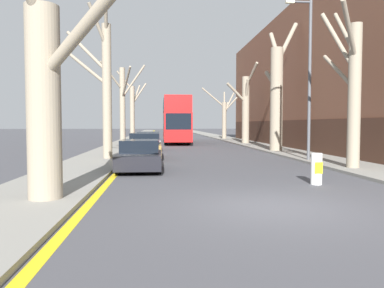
{
  "coord_description": "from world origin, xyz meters",
  "views": [
    {
      "loc": [
        -2.67,
        -8.58,
        1.97
      ],
      "look_at": [
        0.16,
        24.52,
        0.2
      ],
      "focal_mm": 35.0,
      "sensor_mm": 36.0,
      "label": 1
    }
  ],
  "objects_px": {
    "parked_car_2": "(149,142)",
    "lamp_post": "(308,72)",
    "street_tree_right_2": "(246,107)",
    "street_tree_left_1": "(105,85)",
    "street_tree_left_3": "(133,110)",
    "street_tree_right_3": "(224,116)",
    "double_decker_bus": "(176,118)",
    "traffic_bollard": "(316,169)",
    "street_tree_right_0": "(352,87)",
    "parked_car_1": "(145,147)",
    "street_tree_left_2": "(123,104)",
    "street_tree_left_0": "(45,89)",
    "parked_car_0": "(140,156)",
    "street_tree_right_1": "(277,94)"
  },
  "relations": [
    {
      "from": "street_tree_right_2",
      "to": "traffic_bollard",
      "type": "height_order",
      "value": "street_tree_right_2"
    },
    {
      "from": "double_decker_bus",
      "to": "parked_car_2",
      "type": "distance_m",
      "value": 11.54
    },
    {
      "from": "street_tree_right_1",
      "to": "parked_car_1",
      "type": "height_order",
      "value": "street_tree_right_1"
    },
    {
      "from": "lamp_post",
      "to": "street_tree_right_2",
      "type": "bearing_deg",
      "value": 87.66
    },
    {
      "from": "street_tree_right_3",
      "to": "double_decker_bus",
      "type": "height_order",
      "value": "street_tree_right_3"
    },
    {
      "from": "street_tree_right_0",
      "to": "parked_car_2",
      "type": "distance_m",
      "value": 15.77
    },
    {
      "from": "double_decker_bus",
      "to": "traffic_bollard",
      "type": "xyz_separation_m",
      "value": [
        3.45,
        -27.35,
        -2.08
      ]
    },
    {
      "from": "street_tree_left_3",
      "to": "street_tree_left_0",
      "type": "bearing_deg",
      "value": -89.65
    },
    {
      "from": "street_tree_right_0",
      "to": "street_tree_right_1",
      "type": "distance_m",
      "value": 10.49
    },
    {
      "from": "street_tree_right_2",
      "to": "street_tree_right_3",
      "type": "height_order",
      "value": "street_tree_right_2"
    },
    {
      "from": "street_tree_right_0",
      "to": "traffic_bollard",
      "type": "xyz_separation_m",
      "value": [
        -3.07,
        -3.64,
        -3.05
      ]
    },
    {
      "from": "parked_car_2",
      "to": "lamp_post",
      "type": "height_order",
      "value": "lamp_post"
    },
    {
      "from": "street_tree_right_3",
      "to": "lamp_post",
      "type": "bearing_deg",
      "value": -91.22
    },
    {
      "from": "traffic_bollard",
      "to": "street_tree_right_3",
      "type": "bearing_deg",
      "value": 84.99
    },
    {
      "from": "traffic_bollard",
      "to": "street_tree_left_0",
      "type": "bearing_deg",
      "value": -164.2
    },
    {
      "from": "street_tree_left_1",
      "to": "street_tree_right_0",
      "type": "height_order",
      "value": "street_tree_left_1"
    },
    {
      "from": "street_tree_right_3",
      "to": "street_tree_left_1",
      "type": "bearing_deg",
      "value": -112.44
    },
    {
      "from": "parked_car_2",
      "to": "traffic_bollard",
      "type": "distance_m",
      "value": 17.31
    },
    {
      "from": "lamp_post",
      "to": "street_tree_right_1",
      "type": "bearing_deg",
      "value": 85.25
    },
    {
      "from": "street_tree_right_2",
      "to": "parked_car_1",
      "type": "distance_m",
      "value": 17.44
    },
    {
      "from": "double_decker_bus",
      "to": "parked_car_2",
      "type": "height_order",
      "value": "double_decker_bus"
    },
    {
      "from": "parked_car_2",
      "to": "parked_car_1",
      "type": "bearing_deg",
      "value": -90.0
    },
    {
      "from": "traffic_bollard",
      "to": "street_tree_left_3",
      "type": "bearing_deg",
      "value": 105.01
    },
    {
      "from": "double_decker_bus",
      "to": "parked_car_1",
      "type": "xyz_separation_m",
      "value": [
        -2.49,
        -17.66,
        -1.9
      ]
    },
    {
      "from": "street_tree_left_0",
      "to": "parked_car_0",
      "type": "distance_m",
      "value": 7.11
    },
    {
      "from": "street_tree_right_2",
      "to": "parked_car_0",
      "type": "distance_m",
      "value": 22.21
    },
    {
      "from": "lamp_post",
      "to": "double_decker_bus",
      "type": "bearing_deg",
      "value": 106.48
    },
    {
      "from": "street_tree_right_1",
      "to": "street_tree_right_2",
      "type": "distance_m",
      "value": 10.13
    },
    {
      "from": "lamp_post",
      "to": "parked_car_2",
      "type": "bearing_deg",
      "value": 132.83
    },
    {
      "from": "street_tree_left_1",
      "to": "street_tree_left_3",
      "type": "height_order",
      "value": "street_tree_left_1"
    },
    {
      "from": "street_tree_left_0",
      "to": "double_decker_bus",
      "type": "bearing_deg",
      "value": 81.45
    },
    {
      "from": "parked_car_1",
      "to": "street_tree_right_3",
      "type": "bearing_deg",
      "value": 70.87
    },
    {
      "from": "street_tree_right_0",
      "to": "parked_car_2",
      "type": "relative_size",
      "value": 1.78
    },
    {
      "from": "street_tree_left_1",
      "to": "parked_car_1",
      "type": "xyz_separation_m",
      "value": [
        2.09,
        0.86,
        -3.36
      ]
    },
    {
      "from": "parked_car_0",
      "to": "traffic_bollard",
      "type": "bearing_deg",
      "value": -35.44
    },
    {
      "from": "parked_car_1",
      "to": "lamp_post",
      "type": "height_order",
      "value": "lamp_post"
    },
    {
      "from": "street_tree_right_1",
      "to": "street_tree_right_3",
      "type": "height_order",
      "value": "street_tree_right_1"
    },
    {
      "from": "parked_car_2",
      "to": "lamp_post",
      "type": "distance_m",
      "value": 13.08
    },
    {
      "from": "street_tree_left_2",
      "to": "parked_car_2",
      "type": "bearing_deg",
      "value": -56.4
    },
    {
      "from": "street_tree_left_1",
      "to": "lamp_post",
      "type": "height_order",
      "value": "street_tree_left_1"
    },
    {
      "from": "street_tree_right_1",
      "to": "parked_car_2",
      "type": "height_order",
      "value": "street_tree_right_1"
    },
    {
      "from": "street_tree_left_0",
      "to": "lamp_post",
      "type": "distance_m",
      "value": 14.13
    },
    {
      "from": "street_tree_right_0",
      "to": "street_tree_right_3",
      "type": "xyz_separation_m",
      "value": [
        0.08,
        32.25,
        -0.52
      ]
    },
    {
      "from": "street_tree_left_0",
      "to": "street_tree_left_1",
      "type": "height_order",
      "value": "street_tree_left_1"
    },
    {
      "from": "street_tree_right_2",
      "to": "street_tree_right_3",
      "type": "distance_m",
      "value": 11.67
    },
    {
      "from": "street_tree_left_2",
      "to": "parked_car_1",
      "type": "height_order",
      "value": "street_tree_left_2"
    },
    {
      "from": "street_tree_left_1",
      "to": "parked_car_0",
      "type": "bearing_deg",
      "value": -65.58
    },
    {
      "from": "double_decker_bus",
      "to": "parked_car_0",
      "type": "bearing_deg",
      "value": -96.14
    },
    {
      "from": "street_tree_left_3",
      "to": "parked_car_0",
      "type": "xyz_separation_m",
      "value": [
        2.16,
        -25.97,
        -2.92
      ]
    },
    {
      "from": "street_tree_right_3",
      "to": "traffic_bollard",
      "type": "distance_m",
      "value": 36.12
    }
  ]
}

